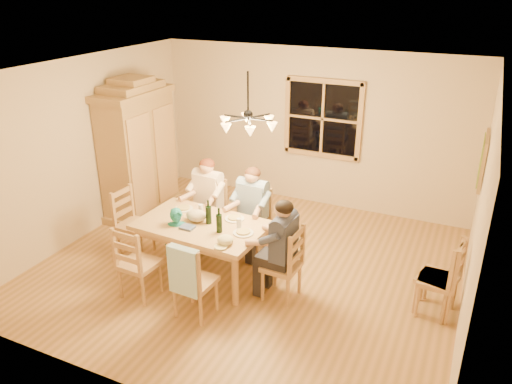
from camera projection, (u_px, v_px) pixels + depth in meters
The scene contains 33 objects.
floor at pixel (249, 267), 6.97m from camera, with size 5.50×5.50×0.00m, color olive.
ceiling at pixel (248, 71), 5.90m from camera, with size 5.50×5.00×0.02m, color white.
wall_back at pixel (312, 128), 8.52m from camera, with size 5.50×0.02×2.70m, color beige.
wall_left at pixel (84, 149), 7.49m from camera, with size 0.02×5.00×2.70m, color beige.
wall_right at pixel (478, 216), 5.37m from camera, with size 0.02×5.00×2.70m, color beige.
window at pixel (323, 119), 8.33m from camera, with size 1.30×0.06×1.30m.
painting at pixel (483, 160), 6.29m from camera, with size 0.06×0.78×0.64m.
chandelier at pixel (248, 122), 6.15m from camera, with size 0.77×0.68×0.71m.
armoire at pixel (139, 153), 8.20m from camera, with size 0.66×1.40×2.30m.
dining_table at pixel (202, 230), 6.56m from camera, with size 1.73×1.12×0.76m.
chair_far_left at pixel (209, 224), 7.53m from camera, with size 0.46×0.44×0.99m.
chair_far_right at pixel (252, 234), 7.20m from camera, with size 0.46×0.44×0.99m.
chair_near_left at pixel (140, 274), 6.24m from camera, with size 0.46×0.44×0.99m.
chair_near_right at pixel (196, 292), 5.88m from camera, with size 0.46×0.44×0.99m.
chair_end_left at pixel (136, 234), 7.20m from camera, with size 0.44×0.46×0.99m.
chair_end_right at pixel (281, 276), 6.20m from camera, with size 0.44×0.46×0.99m.
adult_woman at pixel (208, 191), 7.31m from camera, with size 0.41×0.44×0.87m.
adult_plaid_man at pixel (252, 201), 6.99m from camera, with size 0.41×0.44×0.87m.
adult_slate_man at pixel (282, 238), 5.99m from camera, with size 0.44×0.41×0.87m.
towel at pixel (184, 271), 5.57m from camera, with size 0.38×0.10×0.58m, color #9CC1D3.
wine_bottle_a at pixel (208, 212), 6.46m from camera, with size 0.08×0.08×0.33m, color black.
wine_bottle_b at pixel (219, 220), 6.24m from camera, with size 0.08×0.08×0.33m, color black.
plate_woman at pixel (184, 209), 6.91m from camera, with size 0.26×0.26×0.02m, color white.
plate_plaid at pixel (235, 219), 6.62m from camera, with size 0.26×0.26×0.02m, color white.
plate_slate at pixel (243, 233), 6.26m from camera, with size 0.26×0.26×0.02m, color white.
wine_glass_a at pixel (201, 209), 6.76m from camera, with size 0.06×0.06×0.14m, color silver.
wine_glass_b at pixel (239, 223), 6.36m from camera, with size 0.06×0.06×0.14m, color silver.
cap at pixel (225, 240), 6.00m from camera, with size 0.20×0.20×0.11m, color beige.
napkin at pixel (187, 227), 6.39m from camera, with size 0.18×0.14×0.03m, color #475583.
cloth_bundle at pixel (196, 216), 6.56m from camera, with size 0.28×0.22×0.15m, color tan.
child at pixel (178, 243), 6.57m from camera, with size 0.36×0.24×0.99m, color #1B797B.
chair_spare_front at pixel (435, 291), 5.91m from camera, with size 0.43×0.45×0.99m.
chair_spare_back at pixel (436, 290), 5.93m from camera, with size 0.51×0.53×0.99m.
Camera 1 is at (2.60, -5.40, 3.71)m, focal length 35.00 mm.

